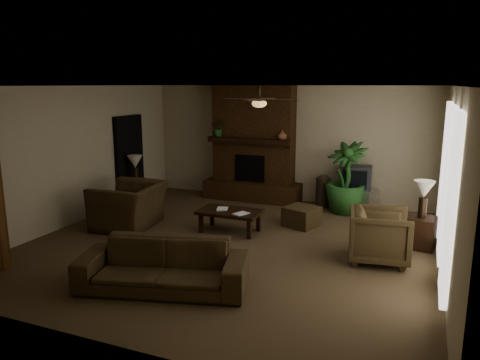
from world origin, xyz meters
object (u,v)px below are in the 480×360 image
at_px(armchair_left, 129,198).
at_px(lamp_left, 135,164).
at_px(floor_plant, 345,193).
at_px(tv_stand, 356,199).
at_px(floor_vase, 323,189).
at_px(ottoman, 301,216).
at_px(armchair_right, 380,233).
at_px(side_table_left, 137,194).
at_px(sofa, 163,258).
at_px(coffee_table, 230,213).
at_px(side_table_right, 420,232).
at_px(lamp_right, 424,192).

bearing_deg(armchair_left, lamp_left, -155.99).
distance_m(armchair_left, floor_plant, 4.69).
xyz_separation_m(tv_stand, floor_vase, (-0.76, -0.02, 0.18)).
distance_m(ottoman, floor_plant, 1.51).
distance_m(armchair_right, side_table_left, 5.88).
relative_size(armchair_right, lamp_left, 1.46).
height_order(sofa, lamp_left, lamp_left).
bearing_deg(floor_plant, armchair_right, -69.66).
relative_size(armchair_right, coffee_table, 0.79).
relative_size(side_table_left, side_table_right, 1.00).
height_order(tv_stand, lamp_left, lamp_left).
bearing_deg(lamp_right, tv_stand, 124.46).
distance_m(armchair_left, lamp_right, 5.55).
height_order(coffee_table, floor_vase, floor_vase).
xyz_separation_m(tv_stand, side_table_left, (-4.89, -1.52, 0.03)).
xyz_separation_m(ottoman, lamp_right, (2.25, -0.40, 0.80)).
xyz_separation_m(floor_vase, floor_plant, (0.56, -0.29, 0.01)).
bearing_deg(floor_vase, armchair_left, -137.87).
bearing_deg(floor_vase, floor_plant, -27.46).
xyz_separation_m(floor_plant, side_table_left, (-4.69, -1.22, -0.17)).
relative_size(coffee_table, side_table_right, 2.18).
xyz_separation_m(sofa, armchair_left, (-2.13, 2.21, 0.13)).
xyz_separation_m(ottoman, side_table_right, (2.25, -0.40, 0.08)).
bearing_deg(lamp_right, floor_plant, 132.74).
distance_m(armchair_right, floor_vase, 3.37).
bearing_deg(armchair_right, tv_stand, 6.38).
bearing_deg(armchair_right, floor_vase, 19.07).
distance_m(coffee_table, lamp_left, 3.08).
bearing_deg(floor_vase, coffee_table, -117.04).
relative_size(armchair_left, coffee_table, 1.12).
bearing_deg(armchair_left, lamp_right, 93.37).
bearing_deg(floor_plant, floor_vase, 152.54).
distance_m(sofa, armchair_right, 3.48).
height_order(sofa, side_table_right, sofa).
xyz_separation_m(armchair_left, armchair_right, (4.84, -0.02, -0.11)).
bearing_deg(sofa, lamp_left, 114.12).
height_order(armchair_right, lamp_left, lamp_left).
xyz_separation_m(tv_stand, side_table_right, (1.41, -2.05, 0.03)).
bearing_deg(side_table_left, sofa, -50.93).
bearing_deg(armchair_left, side_table_right, 93.31).
distance_m(lamp_left, side_table_right, 6.36).
bearing_deg(lamp_right, ottoman, 169.97).
xyz_separation_m(coffee_table, lamp_right, (3.45, 0.49, 0.63)).
bearing_deg(side_table_left, armchair_right, -14.57).
bearing_deg(tv_stand, side_table_left, -143.40).
height_order(armchair_left, side_table_left, armchair_left).
bearing_deg(armchair_right, side_table_right, -41.23).
bearing_deg(lamp_right, side_table_left, 175.24).
relative_size(coffee_table, side_table_left, 2.18).
bearing_deg(armchair_left, ottoman, 106.27).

